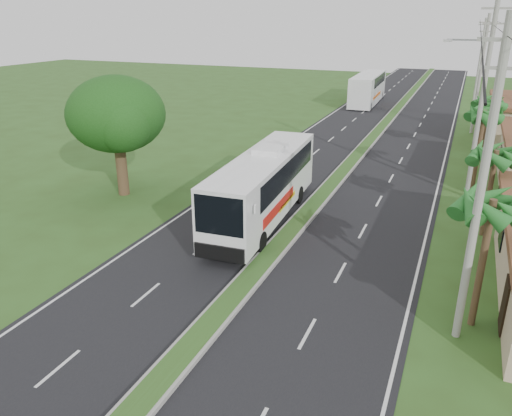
% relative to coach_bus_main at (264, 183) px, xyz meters
% --- Properties ---
extents(ground, '(180.00, 180.00, 0.00)m').
position_rel_coach_bus_main_xyz_m(ground, '(2.04, -9.49, -2.21)').
color(ground, '#2F4D1C').
rests_on(ground, ground).
extents(road_asphalt, '(14.00, 160.00, 0.02)m').
position_rel_coach_bus_main_xyz_m(road_asphalt, '(2.04, 10.51, -2.20)').
color(road_asphalt, black).
rests_on(road_asphalt, ground).
extents(median_strip, '(1.20, 160.00, 0.18)m').
position_rel_coach_bus_main_xyz_m(median_strip, '(2.04, 10.51, -2.11)').
color(median_strip, gray).
rests_on(median_strip, ground).
extents(lane_edge_left, '(0.12, 160.00, 0.01)m').
position_rel_coach_bus_main_xyz_m(lane_edge_left, '(-4.66, 10.51, -2.21)').
color(lane_edge_left, silver).
rests_on(lane_edge_left, ground).
extents(lane_edge_right, '(0.12, 160.00, 0.01)m').
position_rel_coach_bus_main_xyz_m(lane_edge_right, '(8.74, 10.51, -2.21)').
color(lane_edge_right, silver).
rests_on(lane_edge_right, ground).
extents(palm_verge_a, '(2.40, 2.40, 5.45)m').
position_rel_coach_bus_main_xyz_m(palm_verge_a, '(11.04, -6.49, 2.53)').
color(palm_verge_a, '#473321').
rests_on(palm_verge_a, ground).
extents(palm_verge_b, '(2.40, 2.40, 5.05)m').
position_rel_coach_bus_main_xyz_m(palm_verge_b, '(11.44, 2.51, 2.15)').
color(palm_verge_b, '#473321').
rests_on(palm_verge_b, ground).
extents(palm_verge_c, '(2.40, 2.40, 5.85)m').
position_rel_coach_bus_main_xyz_m(palm_verge_c, '(10.84, 9.51, 2.91)').
color(palm_verge_c, '#473321').
rests_on(palm_verge_c, ground).
extents(palm_verge_d, '(2.40, 2.40, 5.25)m').
position_rel_coach_bus_main_xyz_m(palm_verge_d, '(11.34, 18.51, 2.34)').
color(palm_verge_d, '#473321').
rests_on(palm_verge_d, ground).
extents(shade_tree, '(6.30, 6.00, 7.54)m').
position_rel_coach_bus_main_xyz_m(shade_tree, '(-10.07, 0.52, 2.82)').
color(shade_tree, '#473321').
rests_on(shade_tree, ground).
extents(utility_pole_a, '(1.60, 0.28, 11.00)m').
position_rel_coach_bus_main_xyz_m(utility_pole_a, '(10.54, -7.49, 3.46)').
color(utility_pole_a, gray).
rests_on(utility_pole_a, ground).
extents(utility_pole_b, '(3.20, 0.28, 12.00)m').
position_rel_coach_bus_main_xyz_m(utility_pole_b, '(10.51, 8.51, 4.05)').
color(utility_pole_b, gray).
rests_on(utility_pole_b, ground).
extents(utility_pole_c, '(1.60, 0.28, 11.00)m').
position_rel_coach_bus_main_xyz_m(utility_pole_c, '(10.54, 28.51, 3.46)').
color(utility_pole_c, gray).
rests_on(utility_pole_c, ground).
extents(utility_pole_d, '(1.60, 0.28, 10.50)m').
position_rel_coach_bus_main_xyz_m(utility_pole_d, '(10.54, 48.51, 3.21)').
color(utility_pole_d, gray).
rests_on(utility_pole_d, ground).
extents(coach_bus_main, '(3.31, 12.56, 4.02)m').
position_rel_coach_bus_main_xyz_m(coach_bus_main, '(0.00, 0.00, 0.00)').
color(coach_bus_main, white).
rests_on(coach_bus_main, ground).
extents(coach_bus_far, '(3.18, 12.85, 3.72)m').
position_rel_coach_bus_main_xyz_m(coach_bus_far, '(-2.36, 42.06, -0.10)').
color(coach_bus_far, white).
rests_on(coach_bus_far, ground).
extents(motorcyclist, '(1.87, 0.83, 2.14)m').
position_rel_coach_bus_main_xyz_m(motorcyclist, '(0.04, -3.91, -1.46)').
color(motorcyclist, black).
rests_on(motorcyclist, ground).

